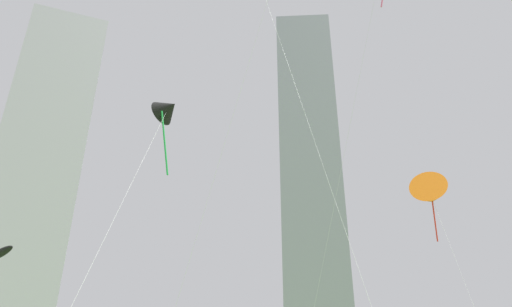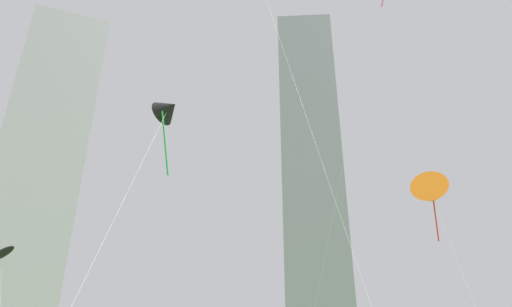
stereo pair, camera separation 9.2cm
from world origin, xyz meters
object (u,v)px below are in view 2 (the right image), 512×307
object	(u,v)px
kite_flying_6	(168,110)
distant_highrise_0	(34,210)
kite_flying_0	(1,254)
distant_highrise_1	(313,202)
kite_flying_4	(431,194)

from	to	relation	value
kite_flying_6	distant_highrise_0	bearing A→B (deg)	105.13
kite_flying_0	distant_highrise_1	xyz separation A→B (m)	(50.18, 59.93, 35.36)
kite_flying_0	distant_highrise_0	distance (m)	71.34
kite_flying_0	kite_flying_4	bearing A→B (deg)	-23.19
kite_flying_4	kite_flying_6	bearing A→B (deg)	-161.62
distant_highrise_0	distant_highrise_1	xyz separation A→B (m)	(61.21, -4.20, 6.12)
kite_flying_4	distant_highrise_0	size ratio (longest dim) A/B	0.22
distant_highrise_0	distant_highrise_1	world-z (taller)	distant_highrise_1
kite_flying_0	distant_highrise_0	size ratio (longest dim) A/B	0.18
kite_flying_0	distant_highrise_1	distance (m)	85.79
kite_flying_4	distant_highrise_1	size ratio (longest dim) A/B	0.20
kite_flying_0	kite_flying_6	size ratio (longest dim) A/B	0.83
kite_flying_0	distant_highrise_1	world-z (taller)	distant_highrise_1
kite_flying_4	kite_flying_6	distance (m)	21.91
kite_flying_4	distant_highrise_0	distance (m)	93.41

